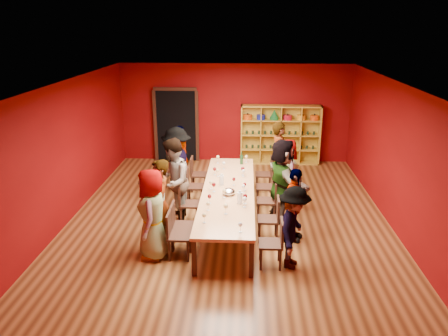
% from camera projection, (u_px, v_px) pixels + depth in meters
% --- Properties ---
extents(room_shell, '(7.10, 9.10, 3.04)m').
position_uv_depth(room_shell, '(228.00, 156.00, 9.12)').
color(room_shell, brown).
rests_on(room_shell, ground).
extents(tasting_table, '(1.10, 4.50, 0.75)m').
position_uv_depth(tasting_table, '(228.00, 192.00, 9.37)').
color(tasting_table, tan).
rests_on(tasting_table, ground).
extents(doorway, '(1.40, 0.17, 2.30)m').
position_uv_depth(doorway, '(177.00, 125.00, 13.52)').
color(doorway, black).
rests_on(doorway, ground).
extents(shelving_unit, '(2.40, 0.40, 1.80)m').
position_uv_depth(shelving_unit, '(280.00, 132.00, 13.30)').
color(shelving_unit, gold).
rests_on(shelving_unit, ground).
extents(chair_person_left_0, '(0.42, 0.42, 0.89)m').
position_uv_depth(chair_person_left_0, '(175.00, 233.00, 8.01)').
color(chair_person_left_0, black).
rests_on(chair_person_left_0, ground).
extents(person_left_0, '(0.52, 0.87, 1.71)m').
position_uv_depth(person_left_0, '(152.00, 214.00, 7.92)').
color(person_left_0, pink).
rests_on(person_left_0, ground).
extents(chair_person_left_1, '(0.42, 0.42, 0.89)m').
position_uv_depth(chair_person_left_1, '(179.00, 223.00, 8.41)').
color(chair_person_left_1, black).
rests_on(chair_person_left_1, ground).
extents(person_left_1, '(0.64, 0.75, 1.76)m').
position_uv_depth(person_left_1, '(160.00, 204.00, 8.31)').
color(person_left_1, '#547AAD').
rests_on(person_left_1, ground).
extents(chair_person_left_2, '(0.42, 0.42, 0.89)m').
position_uv_depth(chair_person_left_2, '(186.00, 201.00, 9.41)').
color(chair_person_left_2, black).
rests_on(chair_person_left_2, ground).
extents(person_left_2, '(0.53, 0.93, 1.88)m').
position_uv_depth(person_left_2, '(173.00, 182.00, 9.29)').
color(person_left_2, '#5D85C0').
rests_on(person_left_2, ground).
extents(chair_person_left_3, '(0.42, 0.42, 0.89)m').
position_uv_depth(chair_person_left_3, '(192.00, 184.00, 10.41)').
color(chair_person_left_3, black).
rests_on(chair_person_left_3, ground).
extents(person_left_3, '(0.52, 1.22, 1.87)m').
position_uv_depth(person_left_3, '(177.00, 166.00, 10.29)').
color(person_left_3, silver).
rests_on(person_left_3, ground).
extents(chair_person_left_4, '(0.42, 0.42, 0.89)m').
position_uv_depth(chair_person_left_4, '(196.00, 172.00, 11.23)').
color(chair_person_left_4, black).
rests_on(chair_person_left_4, ground).
extents(person_left_4, '(0.54, 1.04, 1.72)m').
position_uv_depth(person_left_4, '(180.00, 158.00, 11.14)').
color(person_left_4, '#48484D').
rests_on(person_left_4, ground).
extents(chair_person_right_0, '(0.42, 0.42, 0.89)m').
position_uv_depth(chair_person_right_0, '(275.00, 241.00, 7.72)').
color(chair_person_right_0, black).
rests_on(chair_person_right_0, ground).
extents(person_right_0, '(0.66, 1.05, 1.51)m').
position_uv_depth(person_right_0, '(293.00, 228.00, 7.62)').
color(person_right_0, '#141939').
rests_on(person_right_0, ground).
extents(chair_person_right_1, '(0.42, 0.42, 0.89)m').
position_uv_depth(chair_person_right_1, '(272.00, 216.00, 8.68)').
color(chair_person_right_1, black).
rests_on(chair_person_right_1, ground).
extents(person_right_1, '(0.66, 0.96, 1.50)m').
position_uv_depth(person_right_1, '(294.00, 205.00, 8.57)').
color(person_right_1, beige).
rests_on(person_right_1, ground).
extents(chair_person_right_2, '(0.42, 0.42, 0.89)m').
position_uv_depth(chair_person_right_2, '(270.00, 198.00, 9.57)').
color(chair_person_right_2, black).
rests_on(chair_person_right_2, ground).
extents(person_right_2, '(1.01, 1.78, 1.84)m').
position_uv_depth(person_right_2, '(282.00, 180.00, 9.42)').
color(person_right_2, '#505055').
rests_on(person_right_2, ground).
extents(chair_person_right_3, '(0.42, 0.42, 0.89)m').
position_uv_depth(chair_person_right_3, '(268.00, 185.00, 10.37)').
color(chair_person_right_3, black).
rests_on(chair_person_right_3, ground).
extents(person_right_3, '(0.65, 0.88, 1.61)m').
position_uv_depth(person_right_3, '(287.00, 173.00, 10.25)').
color(person_right_3, '#D58E96').
rests_on(person_right_3, ground).
extents(chair_person_right_4, '(0.42, 0.42, 0.89)m').
position_uv_depth(chair_person_right_4, '(267.00, 172.00, 11.23)').
color(chair_person_right_4, black).
rests_on(chair_person_right_4, ground).
extents(person_right_4, '(0.49, 0.67, 1.82)m').
position_uv_depth(person_right_4, '(279.00, 157.00, 11.08)').
color(person_right_4, beige).
rests_on(person_right_4, ground).
extents(wine_glass_0, '(0.09, 0.09, 0.21)m').
position_uv_depth(wine_glass_0, '(245.00, 197.00, 8.59)').
color(wine_glass_0, silver).
rests_on(wine_glass_0, tasting_table).
extents(wine_glass_1, '(0.07, 0.07, 0.18)m').
position_uv_depth(wine_glass_1, '(245.00, 185.00, 9.28)').
color(wine_glass_1, silver).
rests_on(wine_glass_1, tasting_table).
extents(wine_glass_2, '(0.08, 0.08, 0.19)m').
position_uv_depth(wine_glass_2, '(243.00, 187.00, 9.15)').
color(wine_glass_2, silver).
rests_on(wine_glass_2, tasting_table).
extents(wine_glass_3, '(0.07, 0.07, 0.18)m').
position_uv_depth(wine_glass_3, '(208.00, 204.00, 8.30)').
color(wine_glass_3, silver).
rests_on(wine_glass_3, tasting_table).
extents(wine_glass_4, '(0.09, 0.09, 0.22)m').
position_uv_depth(wine_glass_4, '(245.00, 200.00, 8.43)').
color(wine_glass_4, silver).
rests_on(wine_glass_4, tasting_table).
extents(wine_glass_5, '(0.08, 0.08, 0.21)m').
position_uv_depth(wine_glass_5, '(214.00, 185.00, 9.20)').
color(wine_glass_5, silver).
rests_on(wine_glass_5, tasting_table).
extents(wine_glass_6, '(0.08, 0.08, 0.19)m').
position_uv_depth(wine_glass_6, '(240.00, 225.00, 7.44)').
color(wine_glass_6, silver).
rests_on(wine_glass_6, tasting_table).
extents(wine_glass_7, '(0.08, 0.08, 0.20)m').
position_uv_depth(wine_glass_7, '(210.00, 197.00, 8.61)').
color(wine_glass_7, silver).
rests_on(wine_glass_7, tasting_table).
extents(wine_glass_8, '(0.08, 0.08, 0.20)m').
position_uv_depth(wine_glass_8, '(211.00, 183.00, 9.35)').
color(wine_glass_8, silver).
rests_on(wine_glass_8, tasting_table).
extents(wine_glass_9, '(0.08, 0.08, 0.19)m').
position_uv_depth(wine_glass_9, '(224.00, 164.00, 10.64)').
color(wine_glass_9, silver).
rests_on(wine_glass_9, tasting_table).
extents(wine_glass_10, '(0.07, 0.07, 0.18)m').
position_uv_depth(wine_glass_10, '(234.00, 180.00, 9.58)').
color(wine_glass_10, silver).
rests_on(wine_glass_10, tasting_table).
extents(wine_glass_11, '(0.07, 0.07, 0.18)m').
position_uv_depth(wine_glass_11, '(243.00, 171.00, 10.12)').
color(wine_glass_11, silver).
rests_on(wine_glass_11, tasting_table).
extents(wine_glass_12, '(0.09, 0.09, 0.21)m').
position_uv_depth(wine_glass_12, '(243.00, 169.00, 10.19)').
color(wine_glass_12, silver).
rests_on(wine_glass_12, tasting_table).
extents(wine_glass_13, '(0.08, 0.08, 0.19)m').
position_uv_depth(wine_glass_13, '(215.00, 169.00, 10.21)').
color(wine_glass_13, silver).
rests_on(wine_glass_13, tasting_table).
extents(wine_glass_14, '(0.08, 0.08, 0.21)m').
position_uv_depth(wine_glass_14, '(218.00, 157.00, 11.07)').
color(wine_glass_14, silver).
rests_on(wine_glass_14, tasting_table).
extents(wine_glass_15, '(0.08, 0.08, 0.19)m').
position_uv_depth(wine_glass_15, '(204.00, 216.00, 7.78)').
color(wine_glass_15, silver).
rests_on(wine_glass_15, tasting_table).
extents(wine_glass_16, '(0.08, 0.08, 0.19)m').
position_uv_depth(wine_glass_16, '(224.00, 191.00, 8.90)').
color(wine_glass_16, silver).
rests_on(wine_glass_16, tasting_table).
extents(wine_glass_17, '(0.08, 0.08, 0.20)m').
position_uv_depth(wine_glass_17, '(246.00, 157.00, 11.13)').
color(wine_glass_17, silver).
rests_on(wine_glass_17, tasting_table).
extents(wine_glass_18, '(0.09, 0.09, 0.21)m').
position_uv_depth(wine_glass_18, '(226.00, 207.00, 8.13)').
color(wine_glass_18, silver).
rests_on(wine_glass_18, tasting_table).
extents(wine_glass_19, '(0.07, 0.07, 0.18)m').
position_uv_depth(wine_glass_19, '(218.00, 171.00, 10.11)').
color(wine_glass_19, silver).
rests_on(wine_glass_19, tasting_table).
extents(spittoon_bowl, '(0.27, 0.27, 0.15)m').
position_uv_depth(spittoon_bowl, '(229.00, 192.00, 9.08)').
color(spittoon_bowl, '#B5B7BC').
rests_on(spittoon_bowl, tasting_table).
extents(carafe_a, '(0.10, 0.10, 0.26)m').
position_uv_depth(carafe_a, '(222.00, 180.00, 9.60)').
color(carafe_a, silver).
rests_on(carafe_a, tasting_table).
extents(carafe_b, '(0.14, 0.14, 0.27)m').
position_uv_depth(carafe_b, '(240.00, 198.00, 8.63)').
color(carafe_b, silver).
rests_on(carafe_b, tasting_table).
extents(wine_bottle, '(0.09, 0.09, 0.32)m').
position_uv_depth(wine_bottle, '(242.00, 160.00, 11.00)').
color(wine_bottle, '#133619').
rests_on(wine_bottle, tasting_table).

